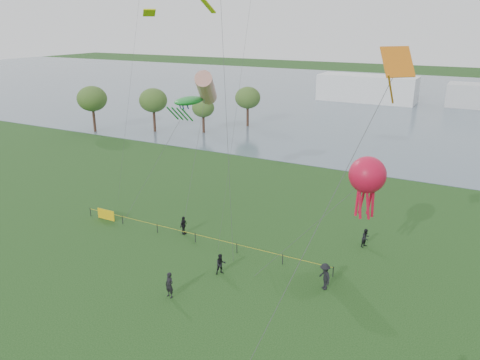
% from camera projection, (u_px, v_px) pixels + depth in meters
% --- Properties ---
extents(lake, '(400.00, 120.00, 0.08)m').
position_uv_depth(lake, '(423.00, 102.00, 108.02)').
color(lake, slate).
rests_on(lake, ground_plane).
extents(pavilion_left, '(22.00, 8.00, 6.00)m').
position_uv_depth(pavilion_left, '(367.00, 88.00, 108.24)').
color(pavilion_left, white).
rests_on(pavilion_left, ground_plane).
extents(trees, '(25.49, 20.70, 7.66)m').
position_uv_depth(trees, '(165.00, 100.00, 78.47)').
color(trees, '#39231A').
rests_on(trees, ground_plane).
extents(fence, '(24.07, 0.07, 1.05)m').
position_uv_depth(fence, '(138.00, 222.00, 42.15)').
color(fence, black).
rests_on(fence, ground_plane).
extents(spectator_a, '(0.96, 0.98, 1.59)m').
position_uv_depth(spectator_a, '(221.00, 264.00, 34.43)').
color(spectator_a, black).
rests_on(spectator_a, ground_plane).
extents(spectator_b, '(1.41, 1.40, 1.96)m').
position_uv_depth(spectator_b, '(325.00, 276.00, 32.41)').
color(spectator_b, black).
rests_on(spectator_b, ground_plane).
extents(spectator_c, '(0.46, 0.99, 1.65)m').
position_uv_depth(spectator_c, '(184.00, 225.00, 40.90)').
color(spectator_c, black).
rests_on(spectator_c, ground_plane).
extents(spectator_f, '(0.74, 0.56, 1.82)m').
position_uv_depth(spectator_f, '(169.00, 285.00, 31.48)').
color(spectator_f, black).
rests_on(spectator_f, ground_plane).
extents(spectator_g, '(0.86, 0.95, 1.59)m').
position_uv_depth(spectator_g, '(366.00, 238.00, 38.59)').
color(spectator_g, black).
rests_on(spectator_g, ground_plane).
extents(kite_windsock, '(4.27, 9.96, 13.59)m').
position_uv_depth(kite_windsock, '(206.00, 88.00, 44.29)').
color(kite_windsock, '#3F3F42').
extents(kite_creature, '(4.13, 9.02, 10.96)m').
position_uv_depth(kite_creature, '(189.00, 101.00, 44.45)').
color(kite_creature, '#3F3F42').
extents(kite_octopus, '(8.31, 3.20, 9.58)m').
position_uv_depth(kite_octopus, '(367.00, 176.00, 30.14)').
color(kite_octopus, '#3F3F42').
extents(kite_delta, '(5.63, 9.79, 16.81)m').
position_uv_depth(kite_delta, '(387.00, 85.00, 18.84)').
color(kite_delta, '#3F3F42').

